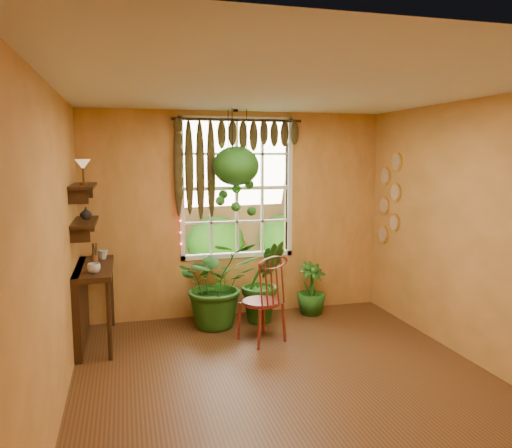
{
  "coord_description": "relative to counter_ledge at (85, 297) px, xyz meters",
  "views": [
    {
      "loc": [
        -1.44,
        -4.17,
        2.13
      ],
      "look_at": [
        -0.03,
        1.15,
        1.37
      ],
      "focal_mm": 35.0,
      "sensor_mm": 36.0,
      "label": 1
    }
  ],
  "objects": [
    {
      "name": "string_lights",
      "position": [
        1.15,
        0.59,
        1.2
      ],
      "size": [
        0.03,
        0.03,
        1.54
      ],
      "primitive_type": null,
      "color": "#FF2633",
      "rests_on": "window"
    },
    {
      "name": "brush_jar",
      "position": [
        0.11,
        0.14,
        0.46
      ],
      "size": [
        0.08,
        0.08,
        0.3
      ],
      "color": "brown",
      "rests_on": "counter_ledge"
    },
    {
      "name": "wall_back",
      "position": [
        1.91,
        0.65,
        0.8
      ],
      "size": [
        4.0,
        0.0,
        4.0
      ],
      "primitive_type": "plane",
      "rotation": [
        1.57,
        0.0,
        0.0
      ],
      "color": "#E79B4F",
      "rests_on": "floor"
    },
    {
      "name": "potted_plant_left",
      "position": [
        1.55,
        0.21,
        -0.0
      ],
      "size": [
        1.0,
        0.87,
        1.1
      ],
      "primitive_type": "imported",
      "rotation": [
        0.0,
        0.0,
        0.01
      ],
      "color": "#165318",
      "rests_on": "floor"
    },
    {
      "name": "backyard",
      "position": [
        2.15,
        5.27,
        0.73
      ],
      "size": [
        14.0,
        10.0,
        12.0
      ],
      "color": "#215819",
      "rests_on": "ground"
    },
    {
      "name": "cup_b",
      "position": [
        0.19,
        0.35,
        0.4
      ],
      "size": [
        0.12,
        0.12,
        0.11
      ],
      "primitive_type": "imported",
      "rotation": [
        0.0,
        0.0,
        -0.01
      ],
      "color": "beige",
      "rests_on": "counter_ledge"
    },
    {
      "name": "windsor_chair",
      "position": [
        1.96,
        -0.45,
        -0.21
      ],
      "size": [
        0.58,
        0.59,
        1.18
      ],
      "rotation": [
        0.0,
        0.0,
        0.42
      ],
      "color": "maroon",
      "rests_on": "floor"
    },
    {
      "name": "wall_left",
      "position": [
        -0.09,
        -1.6,
        0.8
      ],
      "size": [
        0.0,
        4.5,
        4.5
      ],
      "primitive_type": "plane",
      "rotation": [
        1.57,
        0.0,
        1.57
      ],
      "color": "#E79B4F",
      "rests_on": "floor"
    },
    {
      "name": "shelf_vase",
      "position": [
        0.04,
        0.12,
        0.93
      ],
      "size": [
        0.17,
        0.17,
        0.14
      ],
      "primitive_type": "imported",
      "rotation": [
        0.0,
        0.0,
        0.33
      ],
      "color": "#B2AD99",
      "rests_on": "shelf_lower"
    },
    {
      "name": "tiffany_lamp",
      "position": [
        0.05,
        -0.13,
        1.47
      ],
      "size": [
        0.16,
        0.16,
        0.27
      ],
      "color": "brown",
      "rests_on": "shelf_upper"
    },
    {
      "name": "hanging_basket",
      "position": [
        1.83,
        0.39,
        1.37
      ],
      "size": [
        0.58,
        0.58,
        1.35
      ],
      "color": "black",
      "rests_on": "ceiling"
    },
    {
      "name": "wall_right",
      "position": [
        3.91,
        -1.6,
        0.8
      ],
      "size": [
        0.0,
        4.5,
        4.5
      ],
      "primitive_type": "plane",
      "rotation": [
        1.57,
        0.0,
        -1.57
      ],
      "color": "#E79B4F",
      "rests_on": "floor"
    },
    {
      "name": "potted_plant_mid",
      "position": [
        2.16,
        0.23,
        -0.02
      ],
      "size": [
        0.61,
        0.51,
        1.06
      ],
      "primitive_type": "imported",
      "rotation": [
        0.0,
        0.0,
        0.07
      ],
      "color": "#165318",
      "rests_on": "floor"
    },
    {
      "name": "potted_plant_right",
      "position": [
        2.86,
        0.36,
        -0.2
      ],
      "size": [
        0.51,
        0.51,
        0.7
      ],
      "primitive_type": "imported",
      "rotation": [
        0.0,
        0.0,
        0.36
      ],
      "color": "#165318",
      "rests_on": "floor"
    },
    {
      "name": "valance_vine",
      "position": [
        1.82,
        0.56,
        1.73
      ],
      "size": [
        1.7,
        0.12,
        1.1
      ],
      "color": "#341D0E",
      "rests_on": "window"
    },
    {
      "name": "cup_a",
      "position": [
        0.13,
        -0.37,
        0.4
      ],
      "size": [
        0.13,
        0.13,
        0.11
      ],
      "primitive_type": "imported",
      "rotation": [
        0.0,
        0.0,
        -0.0
      ],
      "color": "silver",
      "rests_on": "counter_ledge"
    },
    {
      "name": "floor",
      "position": [
        1.91,
        -1.6,
        -0.55
      ],
      "size": [
        4.5,
        4.5,
        0.0
      ],
      "primitive_type": "plane",
      "color": "#5A3519",
      "rests_on": "ground"
    },
    {
      "name": "counter_ledge",
      "position": [
        0.0,
        0.0,
        0.0
      ],
      "size": [
        0.4,
        1.2,
        0.9
      ],
      "color": "#341D0E",
      "rests_on": "floor"
    },
    {
      "name": "window",
      "position": [
        1.91,
        0.68,
        1.15
      ],
      "size": [
        1.52,
        0.1,
        1.86
      ],
      "color": "white",
      "rests_on": "wall_back"
    },
    {
      "name": "shelf_lower",
      "position": [
        0.03,
        0.0,
        0.85
      ],
      "size": [
        0.25,
        0.9,
        0.04
      ],
      "primitive_type": "cube",
      "color": "#341D0E",
      "rests_on": "wall_left"
    },
    {
      "name": "ceiling",
      "position": [
        1.91,
        -1.6,
        2.15
      ],
      "size": [
        4.5,
        4.5,
        0.0
      ],
      "primitive_type": "plane",
      "rotation": [
        3.14,
        0.0,
        0.0
      ],
      "color": "white",
      "rests_on": "wall_back"
    },
    {
      "name": "shelf_upper",
      "position": [
        0.03,
        0.0,
        1.25
      ],
      "size": [
        0.25,
        0.9,
        0.04
      ],
      "primitive_type": "cube",
      "color": "#341D0E",
      "rests_on": "wall_left"
    },
    {
      "name": "wall_plates",
      "position": [
        3.89,
        0.19,
        1.0
      ],
      "size": [
        0.04,
        0.32,
        1.1
      ],
      "primitive_type": null,
      "color": "beige",
      "rests_on": "wall_right"
    }
  ]
}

